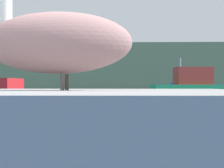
{
  "coord_description": "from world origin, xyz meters",
  "views": [
    {
      "loc": [
        0.79,
        -2.57,
        0.93
      ],
      "look_at": [
        0.09,
        21.32,
        1.03
      ],
      "focal_mm": 59.55,
      "sensor_mm": 36.0,
      "label": 1
    }
  ],
  "objects": [
    {
      "name": "pelican",
      "position": [
        0.29,
        0.18,
        1.25
      ],
      "size": [
        1.36,
        0.53,
        0.83
      ],
      "rotation": [
        0.0,
        0.0,
        3.1
      ],
      "color": "gray",
      "rests_on": "pier_dock"
    },
    {
      "name": "mooring_buoy",
      "position": [
        -2.49,
        13.95,
        0.39
      ],
      "size": [
        0.78,
        0.78,
        0.78
      ],
      "primitive_type": "sphere",
      "color": "#E54C19",
      "rests_on": "ground"
    },
    {
      "name": "fishing_boat_green",
      "position": [
        6.76,
        26.76,
        0.81
      ],
      "size": [
        8.05,
        3.48,
        4.75
      ],
      "rotation": [
        0.0,
        0.0,
        0.16
      ],
      "color": "#1E8C4C",
      "rests_on": "ground"
    },
    {
      "name": "pier_dock",
      "position": [
        0.3,
        0.18,
        0.45
      ],
      "size": [
        2.96,
        2.9,
        0.89
      ],
      "primitive_type": "cube",
      "color": "gray",
      "rests_on": "ground"
    },
    {
      "name": "fishing_boat_blue",
      "position": [
        8.38,
        38.66,
        1.02
      ],
      "size": [
        4.81,
        2.2,
        3.98
      ],
      "rotation": [
        0.0,
        0.0,
        3.34
      ],
      "color": "blue",
      "rests_on": "ground"
    },
    {
      "name": "hillside_backdrop",
      "position": [
        0.0,
        75.44,
        4.74
      ],
      "size": [
        140.0,
        10.12,
        9.48
      ],
      "primitive_type": "cube",
      "color": "#6B7A51",
      "rests_on": "ground"
    }
  ]
}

